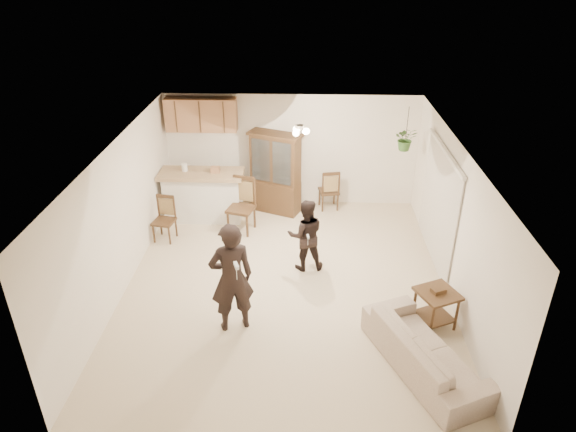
{
  "coord_description": "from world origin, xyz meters",
  "views": [
    {
      "loc": [
        0.31,
        -7.41,
        5.25
      ],
      "look_at": [
        0.03,
        0.4,
        1.12
      ],
      "focal_mm": 32.0,
      "sensor_mm": 36.0,
      "label": 1
    }
  ],
  "objects_px": {
    "sofa": "(426,347)",
    "china_hutch": "(275,174)",
    "adult": "(232,278)",
    "child": "(306,235)",
    "chair_bar": "(165,228)",
    "chair_hutch_left": "(241,217)",
    "side_table": "(435,308)",
    "chair_hutch_right": "(329,197)"
  },
  "relations": [
    {
      "from": "side_table",
      "to": "adult",
      "type": "bearing_deg",
      "value": -177.29
    },
    {
      "from": "child",
      "to": "chair_bar",
      "type": "bearing_deg",
      "value": -25.4
    },
    {
      "from": "sofa",
      "to": "adult",
      "type": "height_order",
      "value": "adult"
    },
    {
      "from": "chair_bar",
      "to": "chair_hutch_right",
      "type": "relative_size",
      "value": 0.97
    },
    {
      "from": "china_hutch",
      "to": "chair_hutch_left",
      "type": "xyz_separation_m",
      "value": [
        -0.65,
        -0.95,
        -0.57
      ]
    },
    {
      "from": "china_hutch",
      "to": "chair_hutch_right",
      "type": "height_order",
      "value": "china_hutch"
    },
    {
      "from": "chair_hutch_left",
      "to": "sofa",
      "type": "bearing_deg",
      "value": -36.22
    },
    {
      "from": "sofa",
      "to": "china_hutch",
      "type": "xyz_separation_m",
      "value": [
        -2.34,
        4.76,
        0.52
      ]
    },
    {
      "from": "adult",
      "to": "side_table",
      "type": "bearing_deg",
      "value": 162.95
    },
    {
      "from": "china_hutch",
      "to": "chair_bar",
      "type": "bearing_deg",
      "value": -124.9
    },
    {
      "from": "adult",
      "to": "chair_hutch_right",
      "type": "xyz_separation_m",
      "value": [
        1.6,
        4.15,
        -0.64
      ]
    },
    {
      "from": "side_table",
      "to": "sofa",
      "type": "bearing_deg",
      "value": -110.05
    },
    {
      "from": "side_table",
      "to": "chair_bar",
      "type": "bearing_deg",
      "value": 152.88
    },
    {
      "from": "sofa",
      "to": "child",
      "type": "distance_m",
      "value": 3.01
    },
    {
      "from": "side_table",
      "to": "chair_hutch_left",
      "type": "height_order",
      "value": "chair_hutch_left"
    },
    {
      "from": "chair_hutch_left",
      "to": "adult",
      "type": "bearing_deg",
      "value": -69.94
    },
    {
      "from": "adult",
      "to": "chair_hutch_right",
      "type": "bearing_deg",
      "value": -130.79
    },
    {
      "from": "chair_hutch_left",
      "to": "chair_bar",
      "type": "bearing_deg",
      "value": -148.97
    },
    {
      "from": "chair_bar",
      "to": "chair_hutch_right",
      "type": "bearing_deg",
      "value": 34.99
    },
    {
      "from": "chair_hutch_right",
      "to": "child",
      "type": "bearing_deg",
      "value": 67.8
    },
    {
      "from": "child",
      "to": "chair_bar",
      "type": "xyz_separation_m",
      "value": [
        -2.81,
        0.92,
        -0.42
      ]
    },
    {
      "from": "adult",
      "to": "child",
      "type": "relative_size",
      "value": 1.33
    },
    {
      "from": "adult",
      "to": "chair_bar",
      "type": "distance_m",
      "value": 3.2
    },
    {
      "from": "child",
      "to": "side_table",
      "type": "bearing_deg",
      "value": 135.09
    },
    {
      "from": "adult",
      "to": "child",
      "type": "xyz_separation_m",
      "value": [
        1.09,
        1.7,
        -0.22
      ]
    },
    {
      "from": "sofa",
      "to": "chair_hutch_right",
      "type": "relative_size",
      "value": 2.0
    },
    {
      "from": "child",
      "to": "chair_hutch_right",
      "type": "relative_size",
      "value": 1.44
    },
    {
      "from": "sofa",
      "to": "chair_bar",
      "type": "bearing_deg",
      "value": 28.99
    },
    {
      "from": "sofa",
      "to": "chair_hutch_right",
      "type": "xyz_separation_m",
      "value": [
        -1.16,
        4.93,
        -0.1
      ]
    },
    {
      "from": "sofa",
      "to": "chair_hutch_left",
      "type": "xyz_separation_m",
      "value": [
        -2.99,
        3.81,
        -0.04
      ]
    },
    {
      "from": "chair_bar",
      "to": "chair_hutch_right",
      "type": "distance_m",
      "value": 3.66
    },
    {
      "from": "chair_bar",
      "to": "adult",
      "type": "bearing_deg",
      "value": -46.38
    },
    {
      "from": "side_table",
      "to": "china_hutch",
      "type": "bearing_deg",
      "value": 124.95
    },
    {
      "from": "sofa",
      "to": "chair_hutch_left",
      "type": "distance_m",
      "value": 4.84
    },
    {
      "from": "child",
      "to": "side_table",
      "type": "height_order",
      "value": "child"
    },
    {
      "from": "chair_hutch_left",
      "to": "child",
      "type": "bearing_deg",
      "value": -29.55
    },
    {
      "from": "chair_bar",
      "to": "china_hutch",
      "type": "bearing_deg",
      "value": 42.62
    },
    {
      "from": "chair_hutch_right",
      "to": "adult",
      "type": "bearing_deg",
      "value": 58.43
    },
    {
      "from": "chair_bar",
      "to": "chair_hutch_left",
      "type": "xyz_separation_m",
      "value": [
        1.49,
        0.41,
        0.07
      ]
    },
    {
      "from": "side_table",
      "to": "chair_hutch_right",
      "type": "xyz_separation_m",
      "value": [
        -1.5,
        4.0,
        -0.06
      ]
    },
    {
      "from": "child",
      "to": "china_hutch",
      "type": "bearing_deg",
      "value": -80.94
    },
    {
      "from": "side_table",
      "to": "chair_bar",
      "type": "xyz_separation_m",
      "value": [
        -4.82,
        2.47,
        -0.07
      ]
    }
  ]
}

